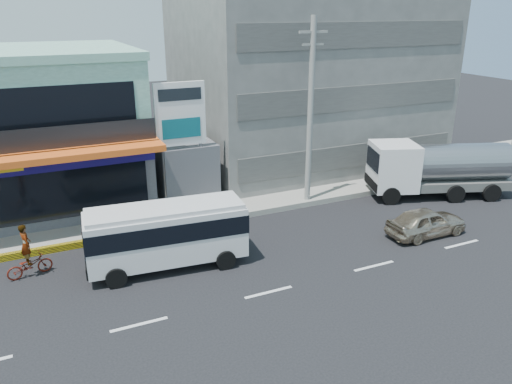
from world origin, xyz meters
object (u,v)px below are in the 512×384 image
billboard (181,121)px  minibus (167,231)px  satellite_dish (181,138)px  motorcycle_rider (28,259)px  tanker_truck (435,168)px  shop_building (20,134)px  sedan (426,222)px  utility_pole_near (310,113)px  concrete_building (305,60)px

billboard → minibus: 6.91m
satellite_dish → motorcycle_rider: 10.49m
tanker_truck → motorcycle_rider: tanker_truck is taller
tanker_truck → motorcycle_rider: 21.64m
shop_building → tanker_truck: 23.03m
shop_building → tanker_truck: size_ratio=1.48×
minibus → motorcycle_rider: (-5.36, 1.59, -0.88)m
sedan → motorcycle_rider: size_ratio=1.76×
minibus → shop_building: bearing=116.1°
sedan → motorcycle_rider: motorcycle_rider is taller
motorcycle_rider → shop_building: bearing=88.0°
billboard → sedan: size_ratio=1.71×
shop_building → satellite_dish: shop_building is taller
utility_pole_near → billboard: bearing=164.5°
motorcycle_rider → minibus: bearing=-16.5°
concrete_building → minibus: (-12.94, -11.36, -5.37)m
billboard → motorcycle_rider: size_ratio=3.02×
satellite_dish → motorcycle_rider: size_ratio=0.66×
shop_building → utility_pole_near: (14.00, -6.55, 1.15)m
sedan → shop_building: bearing=54.2°
satellite_dish → minibus: satellite_dish is taller
minibus → tanker_truck: (16.26, 1.89, 0.07)m
utility_pole_near → motorcycle_rider: size_ratio=4.38×
concrete_building → tanker_truck: (3.32, -9.47, -5.30)m
billboard → concrete_building: bearing=28.9°
billboard → utility_pole_near: (6.50, -1.80, 0.22)m
shop_building → sedan: size_ratio=3.08×
sedan → motorcycle_rider: (-17.44, 3.73, 0.07)m
satellite_dish → minibus: 8.16m
tanker_truck → motorcycle_rider: (-21.62, -0.30, -0.95)m
satellite_dish → billboard: (-0.50, -1.80, 1.35)m
concrete_building → motorcycle_rider: (-18.30, -9.77, -6.25)m
concrete_building → tanker_truck: bearing=-70.7°
utility_pole_near → sedan: bearing=-61.9°
utility_pole_near → shop_building: bearing=154.9°
utility_pole_near → satellite_dish: bearing=149.0°
satellite_dish → tanker_truck: satellite_dish is taller
satellite_dish → tanker_truck: bearing=-22.3°
sedan → utility_pole_near: bearing=28.2°
shop_building → sedan: (17.15, -12.45, -3.31)m
billboard → tanker_truck: 14.66m
tanker_truck → minibus: bearing=-173.4°
minibus → sedan: 12.31m
sedan → tanker_truck: bearing=-45.9°
shop_building → motorcycle_rider: 9.30m
satellite_dish → motorcycle_rider: satellite_dish is taller
utility_pole_near → minibus: bearing=-157.2°
satellite_dish → minibus: (-2.94, -7.36, -1.94)m
motorcycle_rider → satellite_dish: bearing=34.8°
concrete_building → sedan: bearing=-93.6°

